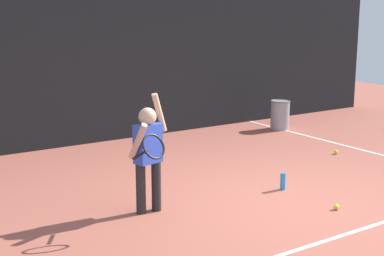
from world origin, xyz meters
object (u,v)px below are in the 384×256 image
ball_hopper (280,114)px  tennis_ball_3 (336,207)px  tennis_ball_1 (336,152)px  tennis_ball_0 (285,121)px  tennis_player (148,150)px  water_bottle (283,181)px

ball_hopper → tennis_ball_3: bearing=-124.0°
tennis_ball_3 → ball_hopper: bearing=56.0°
tennis_ball_1 → ball_hopper: bearing=74.1°
tennis_ball_0 → tennis_ball_1: same height
tennis_player → tennis_ball_1: size_ratio=20.46×
ball_hopper → tennis_ball_1: ball_hopper is taller
tennis_ball_1 → tennis_ball_3: size_ratio=1.00×
tennis_player → tennis_ball_3: (1.84, -1.12, -0.69)m
ball_hopper → water_bottle: 3.76m
water_bottle → tennis_ball_0: size_ratio=3.33×
tennis_player → ball_hopper: (4.33, 2.57, -0.44)m
water_bottle → tennis_ball_0: water_bottle is taller
ball_hopper → tennis_ball_1: (-0.55, -1.94, -0.26)m
tennis_player → tennis_ball_0: size_ratio=20.46×
tennis_ball_3 → water_bottle: bearing=90.9°
tennis_player → tennis_ball_3: size_ratio=20.46×
tennis_ball_3 → tennis_player: bearing=148.7°
tennis_player → tennis_ball_0: (4.83, 2.96, -0.69)m
ball_hopper → tennis_ball_0: size_ratio=8.52×
water_bottle → tennis_ball_3: water_bottle is taller
ball_hopper → water_bottle: (-2.50, -2.81, -0.18)m
ball_hopper → water_bottle: ball_hopper is taller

